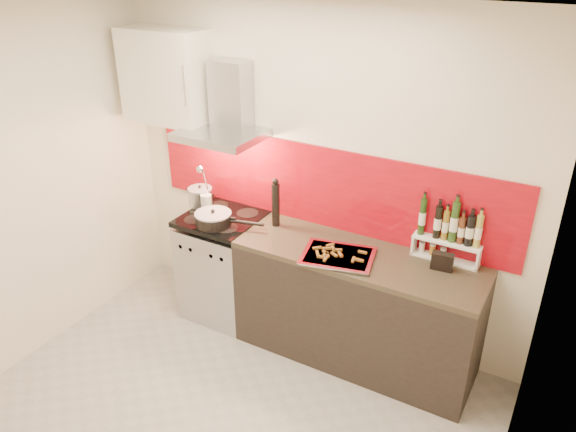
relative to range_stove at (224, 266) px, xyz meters
The scene contains 17 objects.
floor 1.37m from the range_stove, 57.42° to the right, with size 3.40×3.40×0.00m, color #9E9991.
ceiling 2.52m from the range_stove, 57.42° to the right, with size 3.40×2.80×0.02m, color white.
back_wall 1.15m from the range_stove, 23.53° to the left, with size 3.40×0.02×2.60m, color silver.
left_wall 1.71m from the range_stove, 132.40° to the right, with size 0.02×2.80×2.60m, color silver.
right_wall 2.77m from the range_stove, 24.53° to the right, with size 0.02×2.80×2.60m, color silver.
backsplash 1.12m from the range_stove, 21.33° to the left, with size 3.00×0.02×0.64m, color maroon.
range_stove is the anchor object (origin of this frame).
counter 1.20m from the range_stove, ahead, with size 1.80×0.60×0.90m.
range_hood 1.31m from the range_stove, 90.00° to the left, with size 0.62×0.50×0.61m.
upper_cabinet 1.61m from the range_stove, 166.72° to the left, with size 0.70×0.35×0.72m, color white.
stock_pot 0.62m from the range_stove, 160.73° to the left, with size 0.20×0.20×0.17m.
saute_pan 0.54m from the range_stove, 75.49° to the right, with size 0.55×0.29×0.13m.
utensil_jar 0.61m from the range_stove, behind, with size 0.09×0.13×0.43m.
pepper_mill 0.80m from the range_stove, 13.37° to the left, with size 0.06×0.06×0.39m.
step_shelf 1.89m from the range_stove, ahead, with size 0.47×0.13×0.45m.
caddy_box 1.84m from the range_stove, ahead, with size 0.15×0.06×0.13m, color black.
baking_tray 1.19m from the range_stove, ahead, with size 0.57×0.48×0.03m.
Camera 1 is at (1.76, -2.14, 2.93)m, focal length 35.00 mm.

